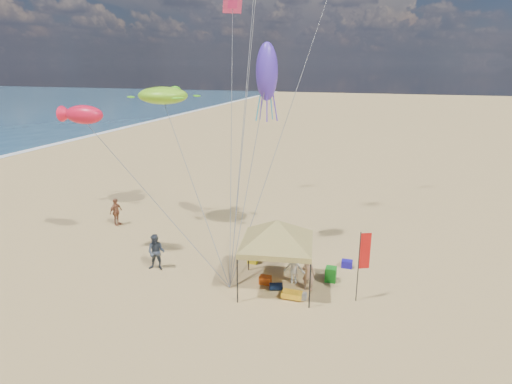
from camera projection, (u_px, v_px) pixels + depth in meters
ground at (236, 295)px, 19.25m from camera, size 280.00×280.00×0.00m
canopy_tent at (277, 223)px, 19.02m from camera, size 6.18×6.18×3.86m
feather_flag at (363, 256)px, 18.20m from camera, size 0.46×0.22×3.26m
cooler_red at (265, 280)px, 20.22m from camera, size 0.54×0.38×0.38m
cooler_blue at (347, 264)px, 21.84m from camera, size 0.54×0.38×0.38m
bag_navy at (276, 287)px, 19.65m from camera, size 0.69×0.54×0.36m
bag_orange at (269, 253)px, 23.08m from camera, size 0.54×0.69×0.36m
chair_green at (331, 274)px, 20.43m from camera, size 0.50×0.50×0.70m
chair_yellow at (253, 256)px, 22.35m from camera, size 0.50×0.50×0.70m
crate_grey at (302, 296)px, 18.92m from camera, size 0.34×0.30×0.28m
beach_cart at (292, 294)px, 18.93m from camera, size 0.90×0.50×0.24m
person_near_a at (308, 274)px, 19.50m from camera, size 0.60×0.40×1.62m
person_near_b at (156, 252)px, 21.43m from camera, size 1.03×0.87×1.87m
person_near_c at (294, 268)px, 20.11m from camera, size 1.03×0.60×1.58m
person_far_a at (116, 212)px, 27.37m from camera, size 0.57×1.09×1.78m
turtle_kite at (163, 96)px, 25.47m from camera, size 3.65×3.24×1.02m
fish_kite at (84, 115)px, 20.77m from camera, size 2.29×1.79×0.91m
squid_kite at (267, 72)px, 21.88m from camera, size 1.33×1.33×2.94m
stunt_kite_pink at (233, 3)px, 29.82m from camera, size 1.46×1.19×1.23m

